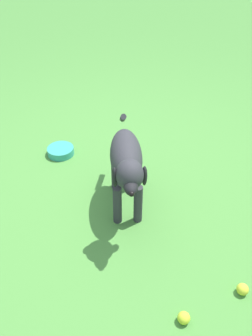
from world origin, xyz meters
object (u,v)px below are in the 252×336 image
dog (127,162)px  tennis_ball_1 (243,289)px  tennis_ball_0 (184,318)px  water_bowl (61,151)px

dog → tennis_ball_1: dog is taller
tennis_ball_1 → tennis_ball_0: bearing=139.7°
tennis_ball_0 → water_bowl: size_ratio=0.30×
dog → tennis_ball_0: dog is taller
tennis_ball_0 → water_bowl: tennis_ball_0 is taller
water_bowl → tennis_ball_0: bearing=-126.4°
tennis_ball_0 → water_bowl: bearing=53.6°
dog → water_bowl: dog is taller
dog → tennis_ball_0: size_ratio=12.17×
dog → tennis_ball_0: 0.95m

